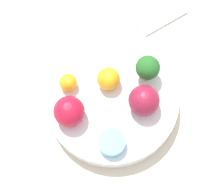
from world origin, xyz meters
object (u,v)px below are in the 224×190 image
(apple_green, at_px, (69,111))
(napkin, at_px, (150,3))
(broccoli, at_px, (148,68))
(apple_red, at_px, (144,100))
(bowl, at_px, (112,100))
(orange_back, at_px, (108,79))
(small_cup, at_px, (112,143))
(orange_front, at_px, (68,82))

(apple_green, distance_m, napkin, 0.34)
(broccoli, height_order, apple_red, broccoli)
(bowl, distance_m, napkin, 0.26)
(bowl, bearing_deg, napkin, 122.12)
(bowl, distance_m, orange_back, 0.05)
(bowl, distance_m, broccoli, 0.10)
(orange_back, distance_m, napkin, 0.24)
(apple_red, relative_size, small_cup, 1.15)
(orange_back, bearing_deg, apple_red, 16.98)
(bowl, distance_m, orange_front, 0.10)
(apple_green, relative_size, orange_front, 1.67)
(broccoli, xyz_separation_m, orange_front, (-0.08, -0.13, -0.02))
(apple_green, bearing_deg, broccoli, 81.74)
(small_cup, bearing_deg, napkin, 127.30)
(apple_green, height_order, small_cup, apple_green)
(apple_green, bearing_deg, bowl, 78.32)
(bowl, xyz_separation_m, apple_red, (0.05, 0.04, 0.05))
(small_cup, bearing_deg, apple_red, 103.54)
(small_cup, xyz_separation_m, napkin, (-0.21, 0.28, -0.05))
(bowl, xyz_separation_m, napkin, (-0.14, 0.22, -0.02))
(apple_red, relative_size, apple_green, 1.01)
(bowl, distance_m, apple_red, 0.08)
(orange_back, height_order, napkin, orange_back)
(broccoli, xyz_separation_m, napkin, (-0.14, 0.14, -0.08))
(broccoli, height_order, small_cup, broccoli)
(orange_front, distance_m, small_cup, 0.14)
(bowl, height_order, broccoli, broccoli)
(broccoli, height_order, napkin, broccoli)
(napkin, bearing_deg, small_cup, -52.70)
(napkin, bearing_deg, apple_red, -44.15)
(apple_red, bearing_deg, orange_front, -143.87)
(apple_red, height_order, apple_green, same)
(broccoli, bearing_deg, bowl, -94.55)
(apple_red, bearing_deg, bowl, -144.74)
(apple_green, xyz_separation_m, orange_back, (-0.01, 0.10, -0.01))
(apple_green, relative_size, orange_back, 1.30)
(broccoli, bearing_deg, napkin, 136.29)
(apple_green, distance_m, orange_front, 0.06)
(orange_front, height_order, small_cup, orange_front)
(broccoli, distance_m, orange_back, 0.08)
(small_cup, relative_size, napkin, 0.36)
(orange_front, distance_m, orange_back, 0.08)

